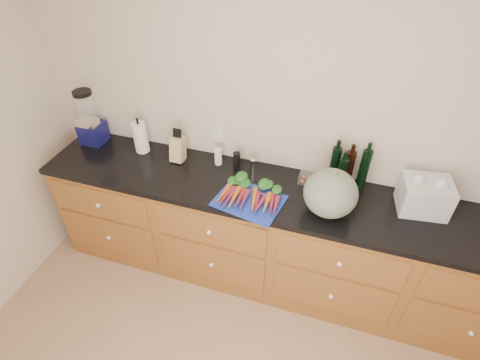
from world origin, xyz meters
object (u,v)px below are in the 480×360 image
(cutting_board, at_px, (249,201))
(blender_appliance, at_px, (90,121))
(squash, at_px, (331,193))
(knife_block, at_px, (178,149))
(tomato_box, at_px, (308,178))
(carrots, at_px, (251,194))
(paper_towel, at_px, (141,137))

(cutting_board, height_order, blender_appliance, blender_appliance)
(cutting_board, relative_size, squash, 1.28)
(squash, relative_size, blender_appliance, 0.76)
(knife_block, xyz_separation_m, tomato_box, (1.00, 0.03, -0.07))
(cutting_board, xyz_separation_m, squash, (0.51, 0.07, 0.15))
(carrots, distance_m, tomato_box, 0.45)
(carrots, height_order, paper_towel, paper_towel)
(cutting_board, xyz_separation_m, blender_appliance, (-1.43, 0.32, 0.19))
(cutting_board, bearing_deg, paper_towel, 162.05)
(blender_appliance, height_order, paper_towel, blender_appliance)
(knife_block, bearing_deg, paper_towel, 176.50)
(carrots, xyz_separation_m, blender_appliance, (-1.43, 0.28, 0.16))
(cutting_board, xyz_separation_m, carrots, (-0.00, 0.04, 0.03))
(squash, relative_size, tomato_box, 2.56)
(blender_appliance, xyz_separation_m, tomato_box, (1.77, 0.01, -0.17))
(carrots, xyz_separation_m, paper_towel, (-0.99, 0.28, 0.09))
(squash, bearing_deg, paper_towel, 170.53)
(squash, distance_m, tomato_box, 0.34)
(squash, height_order, blender_appliance, blender_appliance)
(paper_towel, xyz_separation_m, tomato_box, (1.33, 0.01, -0.09))
(cutting_board, distance_m, paper_towel, 1.04)
(cutting_board, xyz_separation_m, knife_block, (-0.66, 0.30, 0.09))
(squash, height_order, knife_block, squash)
(carrots, height_order, knife_block, knife_block)
(paper_towel, relative_size, knife_block, 1.27)
(squash, distance_m, blender_appliance, 1.96)
(cutting_board, relative_size, blender_appliance, 0.98)
(cutting_board, bearing_deg, blender_appliance, 167.48)
(blender_appliance, bearing_deg, knife_block, -1.31)
(carrots, relative_size, squash, 1.19)
(carrots, relative_size, knife_block, 2.10)
(blender_appliance, relative_size, knife_block, 2.31)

